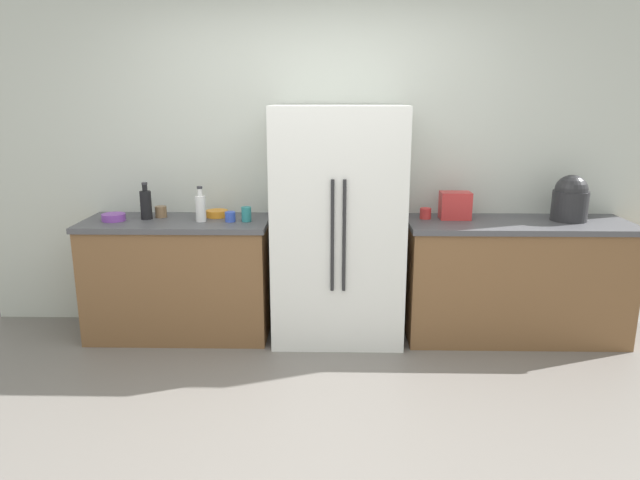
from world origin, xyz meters
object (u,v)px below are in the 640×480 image
(refrigerator, at_px, (338,226))
(bowl_a, at_px, (114,217))
(bottle_b, at_px, (146,204))
(cup_c, at_px, (246,214))
(cup_d, at_px, (230,217))
(cup_b, at_px, (425,213))
(bottle_a, at_px, (201,207))
(cup_a, at_px, (161,212))
(rice_cooker, at_px, (570,199))
(bowl_b, at_px, (217,214))
(toaster, at_px, (455,205))

(refrigerator, bearing_deg, bowl_a, 179.97)
(refrigerator, bearing_deg, bottle_b, 177.55)
(cup_c, distance_m, cup_d, 0.12)
(bottle_b, bearing_deg, cup_c, -5.25)
(cup_b, bearing_deg, cup_d, -174.72)
(bottle_a, xyz_separation_m, cup_b, (1.65, 0.13, -0.06))
(cup_a, relative_size, cup_b, 1.05)
(refrigerator, height_order, cup_d, refrigerator)
(rice_cooker, relative_size, bottle_a, 1.30)
(bottle_b, distance_m, cup_b, 2.07)
(bottle_a, height_order, bowl_b, bottle_a)
(cup_b, height_order, cup_d, cup_b)
(rice_cooker, bearing_deg, cup_c, -178.00)
(cup_c, height_order, cup_d, cup_c)
(rice_cooker, xyz_separation_m, cup_b, (-1.04, 0.04, -0.12))
(bottle_a, relative_size, bowl_b, 1.57)
(refrigerator, height_order, bottle_b, refrigerator)
(rice_cooker, distance_m, bowl_b, 2.61)
(bowl_a, bearing_deg, bowl_b, 11.61)
(cup_a, height_order, bowl_a, cup_a)
(toaster, bearing_deg, cup_b, 179.59)
(cup_a, distance_m, cup_b, 1.99)
(cup_b, bearing_deg, bowl_a, -177.10)
(cup_a, xyz_separation_m, cup_b, (1.99, -0.01, -0.00))
(cup_a, xyz_separation_m, cup_c, (0.67, -0.14, 0.01))
(rice_cooker, height_order, cup_d, rice_cooker)
(toaster, distance_m, bowl_a, 2.52)
(bottle_b, bearing_deg, toaster, 1.38)
(bowl_a, bearing_deg, bottle_a, -1.24)
(bottle_b, distance_m, cup_c, 0.76)
(bottle_b, relative_size, cup_c, 2.57)
(cup_c, bearing_deg, bowl_b, 147.04)
(bottle_a, distance_m, cup_a, 0.37)
(cup_a, relative_size, cup_d, 1.14)
(cup_a, height_order, cup_c, cup_c)
(cup_a, bearing_deg, bottle_b, -142.06)
(cup_d, bearing_deg, bottle_a, 179.39)
(rice_cooker, xyz_separation_m, cup_d, (-2.48, -0.09, -0.13))
(cup_a, bearing_deg, rice_cooker, -1.03)
(bottle_a, distance_m, bowl_a, 0.65)
(rice_cooker, bearing_deg, cup_d, -177.93)
(bottle_a, bearing_deg, cup_a, 157.03)
(toaster, xyz_separation_m, bottle_a, (-1.87, -0.13, 0.00))
(toaster, relative_size, bottle_b, 0.81)
(cup_c, height_order, bowl_b, cup_c)
(rice_cooker, relative_size, cup_d, 4.45)
(bottle_b, bearing_deg, refrigerator, -2.45)
(toaster, height_order, bottle_a, bottle_a)
(toaster, height_order, bottle_b, bottle_b)
(toaster, height_order, cup_c, toaster)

